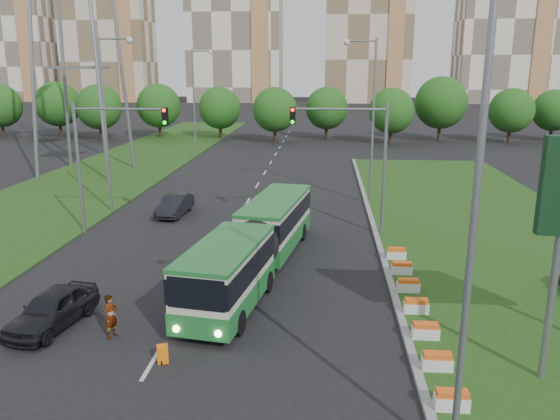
# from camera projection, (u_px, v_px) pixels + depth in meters

# --- Properties ---
(ground) EXTENTS (360.00, 360.00, 0.00)m
(ground) POSITION_uv_depth(u_px,v_px,m) (258.00, 297.00, 24.38)
(ground) COLOR black
(ground) RESTS_ON ground
(grass_median) EXTENTS (14.00, 60.00, 0.15)m
(grass_median) POSITION_uv_depth(u_px,v_px,m) (502.00, 246.00, 31.05)
(grass_median) COLOR #1E4112
(grass_median) RESTS_ON ground
(median_kerb) EXTENTS (0.30, 60.00, 0.18)m
(median_kerb) POSITION_uv_depth(u_px,v_px,m) (378.00, 243.00, 31.60)
(median_kerb) COLOR gray
(median_kerb) RESTS_ON ground
(left_verge) EXTENTS (12.00, 110.00, 0.10)m
(left_verge) POSITION_uv_depth(u_px,v_px,m) (96.00, 180.00, 49.92)
(left_verge) COLOR #1E4112
(left_verge) RESTS_ON ground
(lane_markings) EXTENTS (0.20, 100.00, 0.01)m
(lane_markings) POSITION_uv_depth(u_px,v_px,m) (251.00, 195.00, 43.92)
(lane_markings) COLOR #B5B5AE
(lane_markings) RESTS_ON ground
(flower_planters) EXTENTS (1.10, 13.70, 0.60)m
(flower_planters) POSITION_uv_depth(u_px,v_px,m) (416.00, 306.00, 22.39)
(flower_planters) COLOR silver
(flower_planters) RESTS_ON grass_median
(traffic_mast_median) EXTENTS (5.76, 0.32, 8.00)m
(traffic_mast_median) POSITION_uv_depth(u_px,v_px,m) (358.00, 148.00, 32.31)
(traffic_mast_median) COLOR gray
(traffic_mast_median) RESTS_ON ground
(traffic_mast_left) EXTENTS (5.76, 0.32, 8.00)m
(traffic_mast_left) POSITION_uv_depth(u_px,v_px,m) (103.00, 147.00, 32.55)
(traffic_mast_left) COLOR gray
(traffic_mast_left) RESTS_ON ground
(street_lamps) EXTENTS (36.00, 60.00, 12.00)m
(street_lamps) POSITION_uv_depth(u_px,v_px,m) (228.00, 135.00, 32.76)
(street_lamps) COLOR gray
(street_lamps) RESTS_ON ground
(tree_line) EXTENTS (120.00, 8.00, 9.00)m
(tree_line) POSITION_uv_depth(u_px,v_px,m) (377.00, 109.00, 75.53)
(tree_line) COLOR #1C5215
(tree_line) RESTS_ON ground
(apartment_tower_west) EXTENTS (26.00, 15.00, 48.00)m
(apartment_tower_west) POSITION_uv_depth(u_px,v_px,m) (107.00, 22.00, 168.24)
(apartment_tower_west) COLOR beige
(apartment_tower_west) RESTS_ON ground
(apartment_tower_cwest) EXTENTS (28.00, 15.00, 52.00)m
(apartment_tower_cwest) POSITION_uv_depth(u_px,v_px,m) (235.00, 14.00, 164.57)
(apartment_tower_cwest) COLOR white
(apartment_tower_cwest) RESTS_ON ground
(apartment_tower_ceast) EXTENTS (25.00, 15.00, 50.00)m
(apartment_tower_ceast) POSITION_uv_depth(u_px,v_px,m) (368.00, 16.00, 161.65)
(apartment_tower_ceast) COLOR beige
(apartment_tower_ceast) RESTS_ON ground
(apartment_tower_east) EXTENTS (27.00, 15.00, 47.00)m
(apartment_tower_east) POSITION_uv_depth(u_px,v_px,m) (507.00, 21.00, 158.85)
(apartment_tower_east) COLOR white
(apartment_tower_east) RESTS_ON ground
(midrise_west) EXTENTS (22.00, 14.00, 36.00)m
(midrise_west) POSITION_uv_depth(u_px,v_px,m) (16.00, 42.00, 172.12)
(midrise_west) COLOR white
(midrise_west) RESTS_ON ground
(articulated_bus) EXTENTS (2.44, 15.65, 2.58)m
(articulated_bus) POSITION_uv_depth(u_px,v_px,m) (255.00, 243.00, 26.82)
(articulated_bus) COLOR beige
(articulated_bus) RESTS_ON ground
(car_left_near) EXTENTS (2.52, 4.65, 1.50)m
(car_left_near) POSITION_uv_depth(u_px,v_px,m) (52.00, 309.00, 21.39)
(car_left_near) COLOR black
(car_left_near) RESTS_ON ground
(car_left_far) EXTENTS (1.80, 4.39, 1.41)m
(car_left_far) POSITION_uv_depth(u_px,v_px,m) (175.00, 205.00, 37.87)
(car_left_far) COLOR black
(car_left_far) RESTS_ON ground
(pedestrian) EXTENTS (0.58, 0.72, 1.71)m
(pedestrian) POSITION_uv_depth(u_px,v_px,m) (111.00, 316.00, 20.51)
(pedestrian) COLOR gray
(pedestrian) RESTS_ON ground
(shopping_trolley) EXTENTS (0.37, 0.39, 0.64)m
(shopping_trolley) POSITION_uv_depth(u_px,v_px,m) (163.00, 354.00, 18.85)
(shopping_trolley) COLOR orange
(shopping_trolley) RESTS_ON ground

